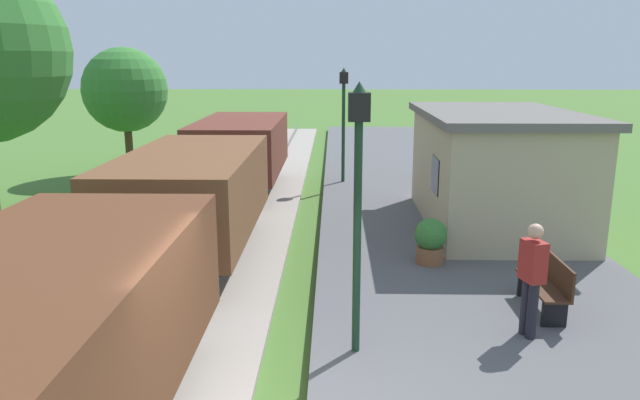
{
  "coord_description": "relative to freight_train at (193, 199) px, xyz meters",
  "views": [
    {
      "loc": [
        0.5,
        -5.81,
        4.22
      ],
      "look_at": [
        0.21,
        6.94,
        1.19
      ],
      "focal_mm": 33.43,
      "sensor_mm": 36.0,
      "label": 1
    }
  ],
  "objects": [
    {
      "name": "freight_train",
      "position": [
        0.0,
        0.0,
        0.0
      ],
      "size": [
        2.5,
        19.4,
        2.12
      ],
      "color": "brown",
      "rests_on": "rail_near"
    },
    {
      "name": "station_hut",
      "position": [
        6.8,
        2.38,
        0.26
      ],
      "size": [
        3.5,
        5.8,
        2.78
      ],
      "color": "tan",
      "rests_on": "platform_slab"
    },
    {
      "name": "bench_near_hut",
      "position": [
        6.34,
        -2.84,
        -0.68
      ],
      "size": [
        0.42,
        1.5,
        0.91
      ],
      "color": "#422819",
      "rests_on": "platform_slab"
    },
    {
      "name": "bench_down_platform",
      "position": [
        6.34,
        7.82,
        -0.68
      ],
      "size": [
        0.42,
        1.5,
        0.91
      ],
      "color": "#422819",
      "rests_on": "platform_slab"
    },
    {
      "name": "person_waiting",
      "position": [
        5.77,
        -3.75,
        -0.21
      ],
      "size": [
        0.34,
        0.43,
        1.71
      ],
      "rotation": [
        0.0,
        0.0,
        3.42
      ],
      "color": "black",
      "rests_on": "platform_slab"
    },
    {
      "name": "potted_planter",
      "position": [
        4.84,
        -0.57,
        -0.67
      ],
      "size": [
        0.64,
        0.64,
        0.92
      ],
      "color": "brown",
      "rests_on": "platform_slab"
    },
    {
      "name": "lamp_post_near",
      "position": [
        3.23,
        -4.26,
        1.41
      ],
      "size": [
        0.28,
        0.28,
        3.7
      ],
      "color": "#193823",
      "rests_on": "platform_slab"
    },
    {
      "name": "lamp_post_far",
      "position": [
        3.23,
        7.52,
        1.41
      ],
      "size": [
        0.28,
        0.28,
        3.7
      ],
      "color": "#193823",
      "rests_on": "platform_slab"
    },
    {
      "name": "tree_field_left",
      "position": [
        -4.69,
        9.93,
        1.72
      ],
      "size": [
        3.06,
        3.06,
        4.65
      ],
      "color": "#4C3823",
      "rests_on": "ground"
    }
  ]
}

